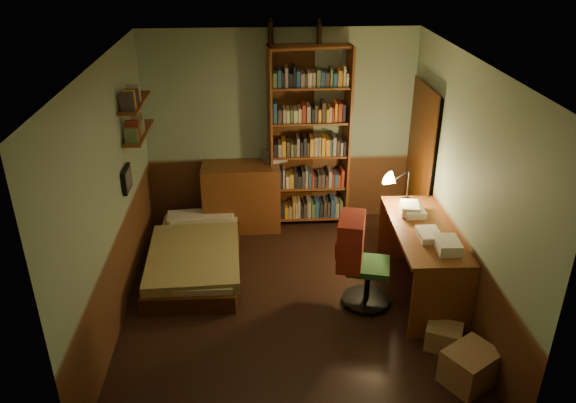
{
  "coord_description": "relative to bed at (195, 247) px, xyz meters",
  "views": [
    {
      "loc": [
        -0.32,
        -5.02,
        3.69
      ],
      "look_at": [
        0.0,
        0.25,
        1.1
      ],
      "focal_mm": 35.0,
      "sensor_mm": 36.0,
      "label": 1
    }
  ],
  "objects": [
    {
      "name": "bookshelf",
      "position": [
        1.44,
        1.09,
        0.93
      ],
      "size": [
        1.06,
        0.44,
        2.41
      ],
      "primitive_type": "cube",
      "rotation": [
        0.0,
        0.0,
        0.12
      ],
      "color": "brown",
      "rests_on": "ground"
    },
    {
      "name": "ceiling",
      "position": [
        1.07,
        -0.76,
        2.34
      ],
      "size": [
        3.5,
        4.0,
        0.02
      ],
      "primitive_type": "cube",
      "color": "silver",
      "rests_on": "wall_back"
    },
    {
      "name": "wall_shelf_upper",
      "position": [
        -0.57,
        0.34,
        1.68
      ],
      "size": [
        0.2,
        0.9,
        0.03
      ],
      "primitive_type": "cube",
      "color": "brown",
      "rests_on": "wall_left"
    },
    {
      "name": "floor",
      "position": [
        1.07,
        -0.76,
        -0.28
      ],
      "size": [
        3.5,
        4.0,
        0.02
      ],
      "primitive_type": "cube",
      "color": "black",
      "rests_on": "ground"
    },
    {
      "name": "office_chair",
      "position": [
        1.91,
        -0.83,
        0.22
      ],
      "size": [
        0.59,
        0.54,
        0.99
      ],
      "primitive_type": "cube",
      "rotation": [
        0.0,
        0.0,
        -0.25
      ],
      "color": "#255427",
      "rests_on": "ground"
    },
    {
      "name": "dresser",
      "position": [
        0.54,
        1.0,
        0.18
      ],
      "size": [
        1.02,
        0.51,
        0.9
      ],
      "primitive_type": "cube",
      "rotation": [
        0.0,
        0.0,
        0.0
      ],
      "color": "brown",
      "rests_on": "ground"
    },
    {
      "name": "wall_front",
      "position": [
        1.07,
        -2.77,
        1.03
      ],
      "size": [
        3.5,
        0.02,
        2.6
      ],
      "primitive_type": "cube",
      "color": "gray",
      "rests_on": "ground"
    },
    {
      "name": "doorway",
      "position": [
        2.79,
        0.54,
        0.73
      ],
      "size": [
        0.06,
        0.9,
        2.0
      ],
      "primitive_type": "cube",
      "color": "black",
      "rests_on": "ground"
    },
    {
      "name": "bottle_left",
      "position": [
        0.97,
        1.19,
        2.26
      ],
      "size": [
        0.08,
        0.08,
        0.26
      ],
      "primitive_type": "cylinder",
      "rotation": [
        0.0,
        0.0,
        0.18
      ],
      "color": "black",
      "rests_on": "bookshelf"
    },
    {
      "name": "bottle_right",
      "position": [
        1.56,
        1.19,
        2.25
      ],
      "size": [
        0.06,
        0.06,
        0.24
      ],
      "primitive_type": "cylinder",
      "rotation": [
        0.0,
        0.0,
        -0.03
      ],
      "color": "black",
      "rests_on": "bookshelf"
    },
    {
      "name": "door_trim",
      "position": [
        2.76,
        0.54,
        0.73
      ],
      "size": [
        0.02,
        0.98,
        2.08
      ],
      "primitive_type": "cube",
      "color": "#381B07",
      "rests_on": "ground"
    },
    {
      "name": "wall_right",
      "position": [
        2.83,
        -0.76,
        1.03
      ],
      "size": [
        0.02,
        4.0,
        2.6
      ],
      "primitive_type": "cube",
      "color": "gray",
      "rests_on": "ground"
    },
    {
      "name": "cardboard_box_b",
      "position": [
        2.52,
        -1.58,
        -0.16
      ],
      "size": [
        0.42,
        0.39,
        0.23
      ],
      "primitive_type": "cube",
      "rotation": [
        0.0,
        0.0,
        -0.43
      ],
      "color": "#9E7C52",
      "rests_on": "ground"
    },
    {
      "name": "desk_lamp",
      "position": [
        2.48,
        -0.02,
        0.9
      ],
      "size": [
        0.22,
        0.22,
        0.67
      ],
      "primitive_type": "cone",
      "rotation": [
        0.0,
        0.0,
        0.08
      ],
      "color": "black",
      "rests_on": "desk"
    },
    {
      "name": "wall_back",
      "position": [
        1.07,
        1.25,
        1.03
      ],
      "size": [
        3.5,
        0.02,
        2.6
      ],
      "primitive_type": "cube",
      "color": "gray",
      "rests_on": "ground"
    },
    {
      "name": "red_jacket",
      "position": [
        1.74,
        -0.61,
        0.99
      ],
      "size": [
        0.26,
        0.47,
        0.55
      ],
      "primitive_type": "cube",
      "rotation": [
        0.0,
        0.0,
        0.01
      ],
      "color": "#B12D20",
      "rests_on": "office_chair"
    },
    {
      "name": "desk",
      "position": [
        2.51,
        -0.69,
        0.14
      ],
      "size": [
        0.68,
        1.58,
        0.84
      ],
      "primitive_type": "cube",
      "rotation": [
        0.0,
        0.0,
        -0.02
      ],
      "color": "brown",
      "rests_on": "ground"
    },
    {
      "name": "bed",
      "position": [
        0.0,
        0.0,
        0.0
      ],
      "size": [
        1.01,
        1.86,
        0.55
      ],
      "primitive_type": "cube",
      "rotation": [
        0.0,
        0.0,
        -0.01
      ],
      "color": "olive",
      "rests_on": "ground"
    },
    {
      "name": "mini_stereo",
      "position": [
        1.0,
        1.13,
        0.7
      ],
      "size": [
        0.34,
        0.3,
        0.15
      ],
      "primitive_type": "cube",
      "rotation": [
        0.0,
        0.0,
        0.37
      ],
      "color": "#B2B2B7",
      "rests_on": "dresser"
    },
    {
      "name": "framed_picture",
      "position": [
        -0.65,
        -0.16,
        0.98
      ],
      "size": [
        0.04,
        0.32,
        0.26
      ],
      "primitive_type": "cube",
      "color": "black",
      "rests_on": "wall_left"
    },
    {
      "name": "wall_shelf_lower",
      "position": [
        -0.57,
        0.34,
        1.33
      ],
      "size": [
        0.2,
        0.9,
        0.03
      ],
      "primitive_type": "cube",
      "color": "brown",
      "rests_on": "wall_left"
    },
    {
      "name": "wall_left",
      "position": [
        -0.69,
        -0.76,
        1.03
      ],
      "size": [
        0.02,
        4.0,
        2.6
      ],
      "primitive_type": "cube",
      "color": "gray",
      "rests_on": "ground"
    },
    {
      "name": "paper_stack",
      "position": [
        2.43,
        -0.34,
        0.61
      ],
      "size": [
        0.23,
        0.29,
        0.11
      ],
      "primitive_type": "cube",
      "rotation": [
        0.0,
        0.0,
        -0.13
      ],
      "color": "silver",
      "rests_on": "desk"
    },
    {
      "name": "cardboard_box_a",
      "position": [
        2.6,
        -2.06,
        -0.11
      ],
      "size": [
        0.57,
        0.55,
        0.34
      ],
      "primitive_type": "cube",
      "rotation": [
        0.0,
        0.0,
        0.57
      ],
      "color": "#9E7C52",
      "rests_on": "ground"
    }
  ]
}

